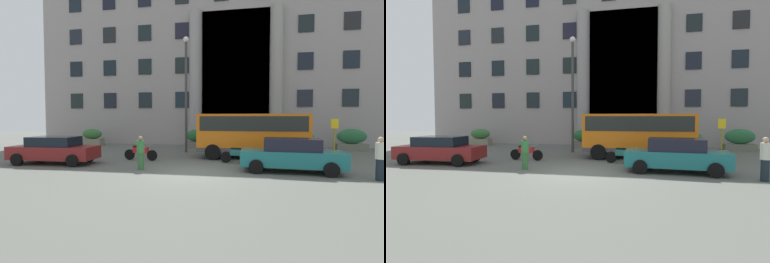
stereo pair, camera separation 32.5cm
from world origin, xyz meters
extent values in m
cube|color=#5B5D56|center=(0.00, 0.00, -0.06)|extent=(80.00, 64.00, 0.12)
cube|color=gray|center=(0.00, 17.50, 9.13)|extent=(34.41, 9.00, 18.26)
cube|color=black|center=(1.20, 13.06, 5.79)|extent=(5.72, 0.12, 11.58)
cylinder|color=gray|center=(-2.18, 12.75, 5.79)|extent=(1.05, 1.05, 11.58)
cylinder|color=gray|center=(4.59, 12.75, 5.79)|extent=(1.05, 1.05, 11.58)
cube|color=black|center=(-13.76, 12.96, 4.02)|extent=(1.22, 0.08, 1.40)
cube|color=black|center=(-10.32, 12.96, 4.02)|extent=(1.22, 0.08, 1.40)
cube|color=black|center=(-6.88, 12.96, 4.02)|extent=(1.22, 0.08, 1.40)
cube|color=black|center=(-3.44, 12.96, 4.02)|extent=(1.22, 0.08, 1.40)
cube|color=black|center=(6.88, 12.96, 4.02)|extent=(1.22, 0.08, 1.40)
cube|color=black|center=(10.32, 12.96, 4.02)|extent=(1.22, 0.08, 1.40)
cube|color=black|center=(-13.76, 12.96, 7.03)|extent=(1.22, 0.08, 1.40)
cube|color=black|center=(-10.32, 12.96, 7.03)|extent=(1.22, 0.08, 1.40)
cube|color=black|center=(-6.88, 12.96, 7.03)|extent=(1.22, 0.08, 1.40)
cube|color=black|center=(-3.44, 12.96, 7.03)|extent=(1.22, 0.08, 1.40)
cube|color=black|center=(6.88, 12.96, 7.03)|extent=(1.22, 0.08, 1.40)
cube|color=black|center=(10.32, 12.96, 7.03)|extent=(1.22, 0.08, 1.40)
cube|color=black|center=(-13.76, 12.96, 10.04)|extent=(1.22, 0.08, 1.40)
cube|color=black|center=(-10.32, 12.96, 10.04)|extent=(1.22, 0.08, 1.40)
cube|color=black|center=(-6.88, 12.96, 10.04)|extent=(1.22, 0.08, 1.40)
cube|color=black|center=(-3.44, 12.96, 10.04)|extent=(1.22, 0.08, 1.40)
cube|color=black|center=(6.88, 12.96, 10.04)|extent=(1.22, 0.08, 1.40)
cube|color=black|center=(10.32, 12.96, 10.04)|extent=(1.22, 0.08, 1.40)
cube|color=black|center=(-13.76, 12.96, 13.06)|extent=(1.22, 0.08, 1.40)
cube|color=black|center=(-10.32, 12.96, 13.06)|extent=(1.22, 0.08, 1.40)
cube|color=orange|center=(2.61, 5.50, 1.55)|extent=(6.40, 2.55, 2.19)
cube|color=black|center=(2.61, 5.50, 2.09)|extent=(6.02, 2.58, 0.85)
cube|color=black|center=(5.73, 5.55, 1.90)|extent=(0.10, 2.05, 1.06)
cube|color=#484344|center=(2.61, 5.50, 0.57)|extent=(6.41, 2.59, 0.24)
cylinder|color=black|center=(4.81, 6.76, 0.45)|extent=(0.90, 0.30, 0.90)
cylinder|color=black|center=(4.86, 4.32, 0.45)|extent=(0.90, 0.30, 0.90)
cylinder|color=black|center=(0.36, 6.68, 0.45)|extent=(0.90, 0.30, 0.90)
cylinder|color=black|center=(0.40, 4.24, 0.45)|extent=(0.90, 0.30, 0.90)
cylinder|color=#A09B16|center=(7.63, 7.06, 1.16)|extent=(0.08, 0.08, 2.31)
cube|color=yellow|center=(7.63, 7.03, 2.06)|extent=(0.44, 0.03, 0.60)
cube|color=gray|center=(-10.96, 10.81, 0.29)|extent=(1.87, 0.90, 0.59)
ellipsoid|color=#336832|center=(-10.96, 10.81, 1.02)|extent=(1.80, 0.81, 0.86)
cube|color=#6F685B|center=(-1.66, 10.46, 0.26)|extent=(1.80, 0.75, 0.52)
ellipsoid|color=#24602F|center=(-1.66, 10.46, 0.99)|extent=(1.73, 0.67, 0.95)
cube|color=#636657|center=(9.77, 10.73, 0.26)|extent=(2.12, 0.80, 0.52)
ellipsoid|color=#276338|center=(9.77, 10.73, 1.06)|extent=(2.04, 0.72, 1.09)
cube|color=slate|center=(6.26, 10.80, 0.26)|extent=(2.01, 0.72, 0.51)
ellipsoid|color=#376E3B|center=(6.26, 10.80, 0.98)|extent=(1.93, 0.65, 0.94)
cube|color=maroon|center=(-7.59, 1.23, 0.60)|extent=(4.49, 2.01, 0.67)
cube|color=black|center=(-7.59, 1.23, 1.19)|extent=(2.46, 1.68, 0.50)
cylinder|color=black|center=(-6.16, 2.19, 0.31)|extent=(0.63, 0.24, 0.62)
cylinder|color=black|center=(-6.05, 0.46, 0.31)|extent=(0.63, 0.24, 0.62)
cylinder|color=black|center=(-9.13, 2.00, 0.31)|extent=(0.63, 0.24, 0.62)
cylinder|color=black|center=(-9.02, 0.27, 0.31)|extent=(0.63, 0.24, 0.62)
cube|color=#1A696B|center=(4.32, 1.20, 0.62)|extent=(4.50, 2.03, 0.70)
cube|color=black|center=(4.32, 1.20, 1.24)|extent=(2.47, 1.68, 0.54)
cylinder|color=black|center=(5.87, 1.96, 0.31)|extent=(0.63, 0.24, 0.62)
cylinder|color=black|center=(5.75, 0.23, 0.31)|extent=(0.63, 0.24, 0.62)
cylinder|color=black|center=(2.89, 2.16, 0.31)|extent=(0.63, 0.24, 0.62)
cylinder|color=black|center=(2.77, 0.44, 0.31)|extent=(0.63, 0.24, 0.62)
cylinder|color=black|center=(2.64, 3.05, 0.30)|extent=(0.61, 0.22, 0.60)
cylinder|color=black|center=(1.24, 3.35, 0.30)|extent=(0.61, 0.24, 0.60)
cube|color=#216362|center=(1.94, 3.20, 0.58)|extent=(0.95, 0.43, 0.32)
cube|color=black|center=(1.76, 3.24, 0.76)|extent=(0.55, 0.31, 0.12)
cylinder|color=#A5A5A8|center=(2.53, 3.07, 0.88)|extent=(0.15, 0.54, 0.03)
cylinder|color=black|center=(-2.90, 3.26, 0.30)|extent=(0.61, 0.15, 0.60)
cylinder|color=black|center=(-4.31, 3.38, 0.30)|extent=(0.61, 0.17, 0.60)
cube|color=red|center=(-3.61, 3.32, 0.58)|extent=(0.92, 0.32, 0.32)
cube|color=black|center=(-3.78, 3.34, 0.76)|extent=(0.54, 0.25, 0.12)
cylinder|color=#A5A5A8|center=(-3.01, 3.27, 0.88)|extent=(0.08, 0.55, 0.03)
cylinder|color=#1B252E|center=(7.43, -0.01, 0.42)|extent=(0.30, 0.30, 0.83)
cylinder|color=beige|center=(7.43, -0.01, 1.15)|extent=(0.36, 0.36, 0.64)
sphere|color=tan|center=(7.43, -0.01, 1.58)|extent=(0.22, 0.22, 0.22)
cylinder|color=#336535|center=(-2.50, 0.46, 0.38)|extent=(0.30, 0.30, 0.77)
cylinder|color=#32733A|center=(-2.50, 0.46, 1.07)|extent=(0.36, 0.36, 0.59)
sphere|color=#977456|center=(-2.50, 0.46, 1.47)|extent=(0.21, 0.21, 0.21)
cylinder|color=#3B3B3C|center=(-1.88, 7.55, 3.82)|extent=(0.18, 0.18, 7.63)
sphere|color=white|center=(-1.88, 7.55, 7.81)|extent=(0.40, 0.40, 0.40)
camera|label=1|loc=(2.49, -12.38, 2.43)|focal=27.38mm
camera|label=2|loc=(2.81, -12.31, 2.43)|focal=27.38mm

